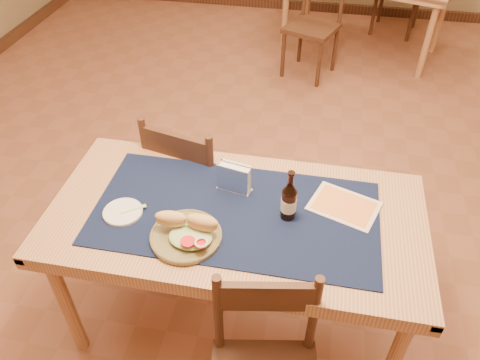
% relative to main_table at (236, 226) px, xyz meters
% --- Properties ---
extents(main_table, '(1.60, 0.80, 0.75)m').
position_rel_main_table_xyz_m(main_table, '(0.00, 0.00, 0.00)').
color(main_table, tan).
rests_on(main_table, ground).
extents(placemat, '(1.20, 0.60, 0.01)m').
position_rel_main_table_xyz_m(placemat, '(0.00, 0.00, 0.09)').
color(placemat, '#0E1536').
rests_on(placemat, main_table).
extents(baseboard, '(6.00, 7.00, 0.10)m').
position_rel_main_table_xyz_m(baseboard, '(0.00, 0.80, -0.62)').
color(baseboard, '#452818').
rests_on(baseboard, ground).
extents(chair_main_far, '(0.51, 0.51, 0.92)m').
position_rel_main_table_xyz_m(chair_main_far, '(-0.32, 0.47, -0.19)').
color(chair_main_far, '#452818').
rests_on(chair_main_far, ground).
extents(chair_back_near, '(0.54, 0.54, 0.91)m').
position_rel_main_table_xyz_m(chair_back_near, '(0.17, 2.74, -0.20)').
color(chair_back_near, '#452818').
rests_on(chair_back_near, ground).
extents(sandwich_plate, '(0.29, 0.29, 0.11)m').
position_rel_main_table_xyz_m(sandwich_plate, '(-0.16, -0.18, 0.12)').
color(sandwich_plate, brown).
rests_on(sandwich_plate, placemat).
extents(side_plate, '(0.17, 0.17, 0.01)m').
position_rel_main_table_xyz_m(side_plate, '(-0.47, -0.10, 0.10)').
color(side_plate, silver).
rests_on(side_plate, placemat).
extents(fork, '(0.10, 0.08, 0.00)m').
position_rel_main_table_xyz_m(fork, '(-0.42, -0.07, 0.10)').
color(fork, '#94CF71').
rests_on(fork, side_plate).
extents(beer_bottle, '(0.06, 0.06, 0.24)m').
position_rel_main_table_xyz_m(beer_bottle, '(0.22, 0.02, 0.18)').
color(beer_bottle, '#431A0B').
rests_on(beer_bottle, placemat).
extents(napkin_holder, '(0.16, 0.09, 0.14)m').
position_rel_main_table_xyz_m(napkin_holder, '(-0.03, 0.14, 0.15)').
color(napkin_holder, silver).
rests_on(napkin_holder, placemat).
extents(menu_card, '(0.33, 0.29, 0.01)m').
position_rel_main_table_xyz_m(menu_card, '(0.45, 0.12, 0.09)').
color(menu_card, beige).
rests_on(menu_card, placemat).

